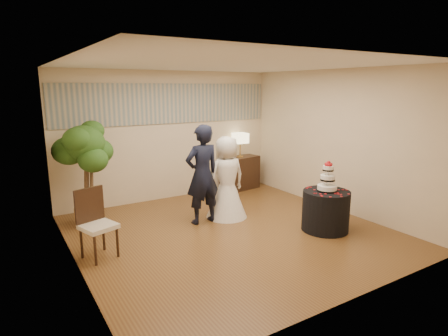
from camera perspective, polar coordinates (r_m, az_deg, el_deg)
floor at (r=6.54m, az=1.11°, el=-9.77°), size 5.00×5.00×0.00m
ceiling at (r=6.08m, az=1.22°, el=15.54°), size 5.00×5.00×0.00m
wall_back at (r=8.34m, az=-8.22°, el=4.87°), size 5.00×0.06×2.80m
wall_front at (r=4.32m, az=19.47°, el=-2.53°), size 5.00×0.06×2.80m
wall_left at (r=5.26m, az=-22.37°, el=-0.20°), size 0.06×5.00×2.80m
wall_right at (r=7.78m, az=16.86°, el=3.95°), size 0.06×5.00×2.80m
mural_border at (r=8.27m, az=-8.31°, el=9.68°), size 4.90×0.02×0.85m
groom at (r=6.75m, az=-3.32°, el=-1.02°), size 0.67×0.45×1.81m
bride at (r=7.06m, az=0.41°, el=-1.42°), size 0.79×0.79×1.56m
cake_table at (r=6.76m, az=15.23°, el=-6.29°), size 1.05×1.05×0.70m
wedding_cake at (r=6.59m, az=15.53°, el=-1.20°), size 0.34×0.34×0.53m
console at (r=9.11m, az=2.45°, el=-0.78°), size 1.01×0.56×0.80m
table_lamp at (r=8.98m, az=2.49°, el=3.52°), size 0.30×0.30×0.58m
ficus_tree at (r=7.05m, az=-20.29°, el=-0.80°), size 1.10×1.10×1.91m
side_chair at (r=5.75m, az=-18.62°, el=-8.14°), size 0.60×0.61×1.02m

